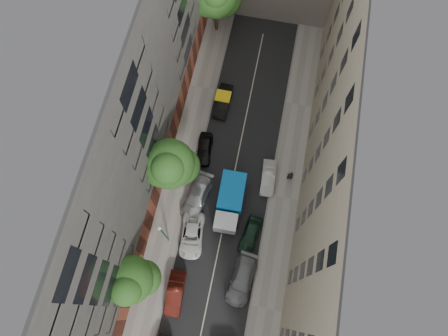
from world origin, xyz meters
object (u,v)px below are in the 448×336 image
(car_left_3, at_px, (197,197))
(car_left_4, at_px, (204,149))
(tree_mid, at_px, (171,166))
(car_left_1, at_px, (175,293))
(car_right_3, at_px, (268,178))
(car_left_5, at_px, (223,101))
(tarp_truck, at_px, (230,202))
(car_right_2, at_px, (250,235))
(car_right_1, at_px, (242,280))
(tree_near, at_px, (131,281))
(lamp_post, at_px, (163,233))
(pedestrian, at_px, (290,176))
(car_left_2, at_px, (192,235))

(car_left_3, distance_m, car_left_4, 5.29)
(tree_mid, bearing_deg, car_left_4, 68.34)
(car_left_1, relative_size, car_right_3, 1.07)
(car_left_5, bearing_deg, tree_mid, -102.85)
(tarp_truck, xyz_separation_m, car_right_3, (3.32, 3.54, -0.85))
(car_right_2, xyz_separation_m, tree_mid, (-8.19, 3.49, 5.77))
(car_left_4, bearing_deg, tree_mid, -116.48)
(car_right_1, height_order, tree_near, tree_near)
(car_left_5, xyz_separation_m, car_right_3, (6.35, -7.81, -0.06))
(car_left_3, distance_m, car_right_1, 9.25)
(car_left_1, height_order, car_left_3, car_left_3)
(car_left_5, relative_size, lamp_post, 0.70)
(car_right_1, distance_m, pedestrian, 11.40)
(car_left_4, distance_m, car_right_2, 10.25)
(car_right_3, relative_size, tree_near, 0.49)
(tree_near, height_order, lamp_post, tree_near)
(tarp_truck, relative_size, car_right_2, 1.50)
(tarp_truck, xyz_separation_m, lamp_post, (-5.24, -4.71, 2.44))
(car_left_4, bearing_deg, car_right_2, -56.16)
(car_left_4, distance_m, car_right_1, 13.90)
(tarp_truck, relative_size, tree_near, 0.74)
(car_right_3, bearing_deg, car_left_1, -120.63)
(car_right_3, bearing_deg, lamp_post, -139.60)
(car_left_5, bearing_deg, tarp_truck, -74.04)
(car_left_1, relative_size, pedestrian, 2.25)
(tarp_truck, distance_m, car_left_4, 6.63)
(pedestrian, bearing_deg, car_left_1, 53.48)
(car_right_2, height_order, car_right_3, car_right_2)
(car_left_2, distance_m, car_right_1, 6.42)
(car_left_1, height_order, car_left_4, car_left_1)
(car_left_1, height_order, car_right_2, car_left_1)
(car_left_1, bearing_deg, tree_near, 175.12)
(car_left_2, relative_size, tree_mid, 0.52)
(tarp_truck, height_order, car_left_4, tarp_truck)
(car_left_3, height_order, car_right_3, car_left_3)
(car_left_3, xyz_separation_m, tree_near, (-3.13, -9.46, 4.87))
(car_left_1, xyz_separation_m, car_right_2, (5.90, 6.80, -0.02))
(car_left_1, bearing_deg, car_left_3, 86.80)
(car_left_3, relative_size, car_left_4, 1.33)
(car_left_2, bearing_deg, car_left_5, 83.49)
(car_left_1, bearing_deg, tree_mid, 98.88)
(car_left_1, distance_m, pedestrian, 16.10)
(tarp_truck, distance_m, car_left_2, 4.98)
(car_left_2, bearing_deg, car_left_4, 88.46)
(car_left_5, bearing_deg, car_right_1, -72.03)
(pedestrian, bearing_deg, tree_mid, 12.65)
(tarp_truck, relative_size, car_left_2, 1.26)
(car_right_1, distance_m, car_right_2, 4.34)
(tarp_truck, relative_size, tree_mid, 0.65)
(car_left_1, distance_m, car_right_3, 14.60)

